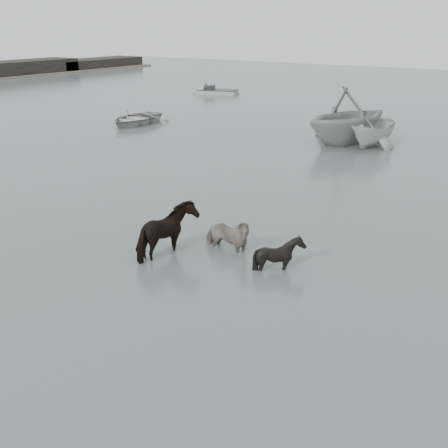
{
  "coord_description": "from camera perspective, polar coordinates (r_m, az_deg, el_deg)",
  "views": [
    {
      "loc": [
        9.09,
        -10.56,
        6.25
      ],
      "look_at": [
        0.97,
        1.35,
        1.0
      ],
      "focal_mm": 45.0,
      "sensor_mm": 36.0,
      "label": 1
    }
  ],
  "objects": [
    {
      "name": "skiff_outer",
      "position": [
        51.62,
        -0.7,
        13.49
      ],
      "size": [
        5.2,
        3.01,
        0.75
      ],
      "primitive_type": null,
      "rotation": [
        0.0,
        0.0,
        3.45
      ],
      "color": "#A1A29D",
      "rests_on": "ground"
    },
    {
      "name": "ground",
      "position": [
        15.27,
        -5.89,
        -4.26
      ],
      "size": [
        140.0,
        140.0,
        0.0
      ],
      "primitive_type": "plane",
      "color": "#495753",
      "rests_on": "ground"
    },
    {
      "name": "pony_dark",
      "position": [
        15.65,
        -5.66,
        -0.33
      ],
      "size": [
        1.95,
        2.08,
        1.68
      ],
      "primitive_type": "imported",
      "rotation": [
        0.0,
        0.0,
        1.96
      ],
      "color": "black",
      "rests_on": "ground"
    },
    {
      "name": "pony_black",
      "position": [
        14.87,
        5.65,
        -2.33
      ],
      "size": [
        1.14,
        1.01,
        1.25
      ],
      "primitive_type": "imported",
      "rotation": [
        0.0,
        0.0,
        1.57
      ],
      "color": "black",
      "rests_on": "ground"
    },
    {
      "name": "pony_pinto",
      "position": [
        15.96,
        0.28,
        -0.32
      ],
      "size": [
        1.68,
        0.78,
        1.41
      ],
      "primitive_type": "imported",
      "rotation": [
        0.0,
        0.0,
        1.58
      ],
      "color": "black",
      "rests_on": "ground"
    },
    {
      "name": "rowboat_lead",
      "position": [
        36.69,
        -9.0,
        10.7
      ],
      "size": [
        3.83,
        4.89,
        0.92
      ],
      "primitive_type": "imported",
      "rotation": [
        0.0,
        0.0,
        0.15
      ],
      "color": "#A9A8A4",
      "rests_on": "ground"
    },
    {
      "name": "boat_small",
      "position": [
        30.57,
        14.97,
        9.01
      ],
      "size": [
        1.71,
        4.02,
        1.52
      ],
      "primitive_type": "imported",
      "rotation": [
        0.0,
        0.0,
        -0.06
      ],
      "color": "silver",
      "rests_on": "ground"
    },
    {
      "name": "rowboat_trail",
      "position": [
        31.02,
        12.58,
        10.88
      ],
      "size": [
        6.66,
        7.2,
        3.14
      ],
      "primitive_type": "imported",
      "rotation": [
        0.0,
        0.0,
        2.85
      ],
      "color": "#A2A4A1",
      "rests_on": "ground"
    }
  ]
}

